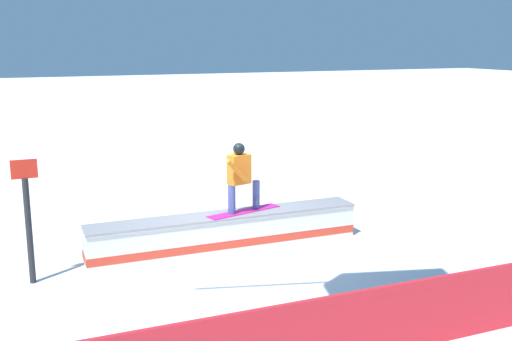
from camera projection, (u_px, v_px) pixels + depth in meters
ground_plane at (226, 248)px, 11.48m from camera, size 120.00×120.00×0.00m
grind_box at (226, 232)px, 11.41m from camera, size 5.23×0.73×0.67m
snowboarder at (240, 176)px, 11.27m from camera, size 1.56×0.66×1.34m
safety_fence at (357, 326)px, 7.31m from camera, size 8.26×0.18×0.91m
trail_marker at (28, 218)px, 9.59m from camera, size 0.40×0.10×2.03m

